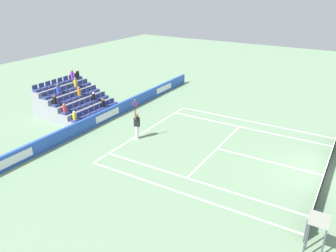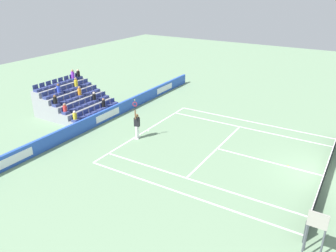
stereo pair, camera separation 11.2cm
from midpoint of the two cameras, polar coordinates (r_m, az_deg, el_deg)
ground_plane at (r=20.40m, az=25.36°, el=-7.76°), size 80.00×80.00×0.00m
line_baseline at (r=24.01m, az=-3.56°, el=-0.74°), size 10.97×0.10×0.01m
line_service at (r=21.61m, az=8.52°, el=-3.81°), size 8.23×0.10×0.01m
line_centre_service at (r=20.77m, az=16.67°, el=-5.78°), size 0.10×6.40×0.01m
line_singles_sideline_left at (r=18.18m, az=4.60°, el=-9.22°), size 0.10×11.89×0.01m
line_singles_sideline_right at (r=25.00m, az=13.24°, el=-0.34°), size 0.10×11.89×0.01m
line_doubles_sideline_left at (r=17.16m, az=2.47°, el=-11.34°), size 0.10×11.89×0.01m
line_doubles_sideline_right at (r=26.22m, az=14.22°, el=0.69°), size 0.10×11.89×0.01m
line_centre_mark at (r=23.95m, az=-3.36°, el=-0.79°), size 0.10×0.20×0.01m
sponsor_barrier at (r=25.96m, az=-10.24°, el=1.91°), size 24.55×0.22×0.93m
tennis_net at (r=20.17m, az=25.60°, el=-6.55°), size 11.97×0.10×1.07m
tennis_player at (r=22.43m, az=-5.17°, el=0.18°), size 0.54×0.41×2.85m
umpire_chair at (r=13.85m, az=24.23°, el=-15.54°), size 0.70×0.70×2.34m
stadium_stand at (r=28.22m, az=-15.78°, el=3.91°), size 4.96×4.75×3.03m
loose_tennis_ball at (r=20.61m, az=19.94°, el=-6.39°), size 0.07×0.07×0.07m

